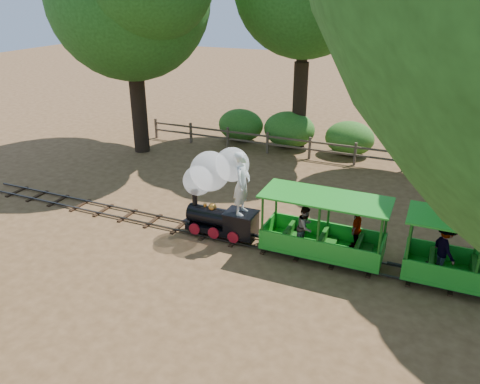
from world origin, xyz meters
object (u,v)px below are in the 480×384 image
at_px(locomotive, 218,185).
at_px(fence, 332,149).
at_px(carriage_rear, 470,262).
at_px(carriage_front, 323,234).

xyz_separation_m(locomotive, fence, (1.63, 7.94, -1.08)).
xyz_separation_m(carriage_rear, fence, (-5.33, 8.02, -0.23)).
height_order(carriage_front, fence, carriage_front).
height_order(locomotive, fence, locomotive).
relative_size(carriage_rear, fence, 0.19).
xyz_separation_m(carriage_front, fence, (-1.62, 7.99, -0.19)).
relative_size(locomotive, carriage_front, 0.84).
bearing_deg(locomotive, carriage_rear, -0.70).
xyz_separation_m(locomotive, carriage_rear, (6.96, -0.09, -0.86)).
distance_m(carriage_rear, fence, 9.63).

